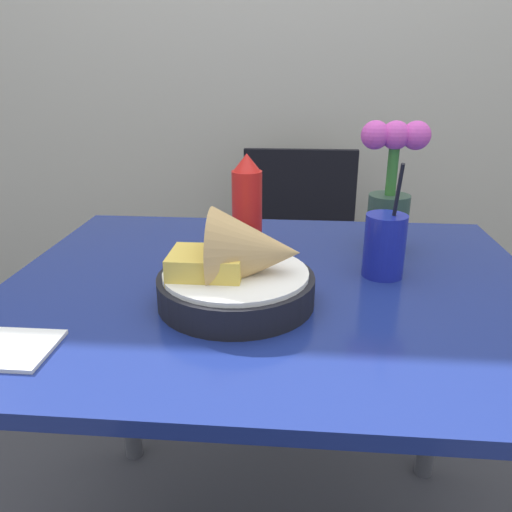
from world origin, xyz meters
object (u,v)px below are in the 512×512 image
at_px(ketchup_bottle, 247,207).
at_px(drink_cup, 384,247).
at_px(chair_far_window, 298,250).
at_px(food_basket, 242,271).
at_px(flower_vase, 390,190).

distance_m(ketchup_bottle, drink_cup, 0.29).
relative_size(chair_far_window, food_basket, 3.25).
bearing_deg(chair_far_window, food_basket, -95.93).
xyz_separation_m(drink_cup, flower_vase, (0.03, 0.14, 0.08)).
relative_size(drink_cup, flower_vase, 0.81).
relative_size(ketchup_bottle, drink_cup, 0.96).
height_order(chair_far_window, ketchup_bottle, ketchup_bottle).
height_order(chair_far_window, food_basket, food_basket).
distance_m(food_basket, flower_vase, 0.40).
relative_size(food_basket, ketchup_bottle, 1.24).
distance_m(food_basket, ketchup_bottle, 0.24).
height_order(ketchup_bottle, drink_cup, drink_cup).
bearing_deg(chair_far_window, ketchup_bottle, -99.19).
bearing_deg(food_basket, chair_far_window, 84.07).
xyz_separation_m(ketchup_bottle, flower_vase, (0.29, 0.04, 0.03)).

